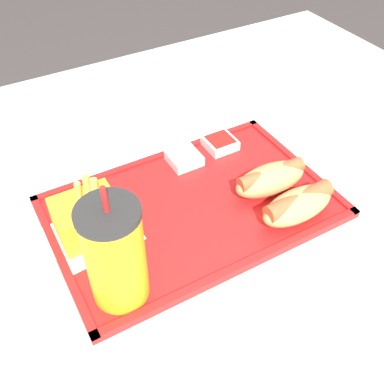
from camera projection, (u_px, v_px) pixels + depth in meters
The scene contains 10 objects.
ground_plane at pixel (196, 379), 1.23m from camera, with size 8.00×8.00×0.00m, color #383333.
dining_table at pixel (197, 309), 0.99m from camera, with size 1.34×1.04×0.70m.
food_tray at pixel (192, 208), 0.72m from camera, with size 0.44×0.29×0.01m.
paper_napkin at pixel (92, 234), 0.67m from camera, with size 0.13×0.12×0.00m.
soda_cup at pixel (115, 254), 0.55m from camera, with size 0.08×0.08×0.19m.
hot_dog_far at pixel (298, 204), 0.68m from camera, with size 0.13×0.06×0.05m.
hot_dog_near at pixel (270, 178), 0.72m from camera, with size 0.13×0.06×0.05m.
fries_carton at pixel (88, 217), 0.65m from camera, with size 0.09×0.07×0.11m.
sauce_cup_mayo at pixel (184, 158), 0.79m from camera, with size 0.05×0.05×0.02m.
sauce_cup_ketchup at pixel (220, 143), 0.82m from camera, with size 0.05×0.05×0.02m.
Camera 1 is at (0.28, 0.46, 1.22)m, focal length 42.00 mm.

